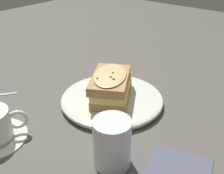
# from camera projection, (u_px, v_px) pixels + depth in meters

# --- Properties ---
(ground_plane) EXTENTS (2.40, 2.40, 0.00)m
(ground_plane) POSITION_uv_depth(u_px,v_px,m) (118.00, 102.00, 0.71)
(ground_plane) COLOR #514C47
(dinner_plate) EXTENTS (0.27, 0.27, 0.02)m
(dinner_plate) POSITION_uv_depth(u_px,v_px,m) (112.00, 99.00, 0.70)
(dinner_plate) COLOR silver
(dinner_plate) RESTS_ON ground_plane
(sandwich) EXTENTS (0.18, 0.15, 0.07)m
(sandwich) POSITION_uv_depth(u_px,v_px,m) (111.00, 86.00, 0.68)
(sandwich) COLOR #B2844C
(sandwich) RESTS_ON dinner_plate
(water_glass) EXTENTS (0.07, 0.07, 0.10)m
(water_glass) POSITION_uv_depth(u_px,v_px,m) (112.00, 143.00, 0.49)
(water_glass) COLOR silver
(water_glass) RESTS_ON ground_plane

